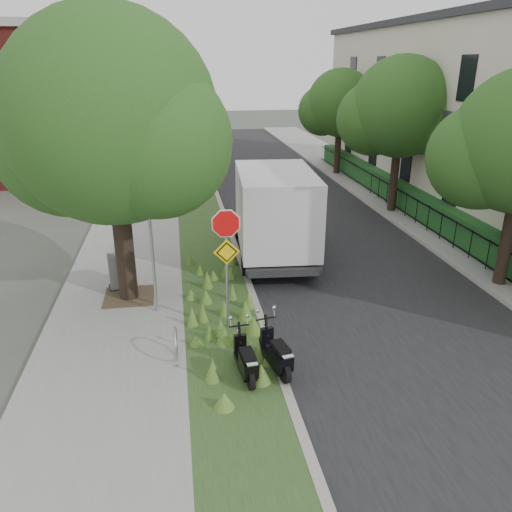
{
  "coord_description": "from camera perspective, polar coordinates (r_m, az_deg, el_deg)",
  "views": [
    {
      "loc": [
        -2.48,
        -10.43,
        6.4
      ],
      "look_at": [
        -0.4,
        2.38,
        1.3
      ],
      "focal_mm": 35.0,
      "sensor_mm": 36.0,
      "label": 1
    }
  ],
  "objects": [
    {
      "name": "terrace_houses",
      "position": [
        24.85,
        25.9,
        14.22
      ],
      "size": [
        7.4,
        26.4,
        8.2
      ],
      "color": "beige",
      "rests_on": "ground"
    },
    {
      "name": "road",
      "position": [
        22.1,
        5.57,
        4.53
      ],
      "size": [
        7.0,
        60.0,
        0.01
      ],
      "primitive_type": "cube",
      "color": "black",
      "rests_on": "ground"
    },
    {
      "name": "sign_assembly",
      "position": [
        11.79,
        -3.4,
        1.2
      ],
      "size": [
        0.94,
        0.08,
        3.22
      ],
      "color": "#A5A8AD",
      "rests_on": "ground"
    },
    {
      "name": "fence_far",
      "position": [
        23.32,
        15.74,
        6.42
      ],
      "size": [
        0.04,
        24.0,
        1.0
      ],
      "color": "black",
      "rests_on": "ground"
    },
    {
      "name": "kerb_near",
      "position": [
        21.48,
        -3.52,
        4.26
      ],
      "size": [
        0.2,
        60.0,
        0.13
      ],
      "primitive_type": "cube",
      "color": "#9E9991",
      "rests_on": "ground"
    },
    {
      "name": "far_tree_c",
      "position": [
        30.09,
        9.47,
        16.52
      ],
      "size": [
        4.37,
        3.89,
        5.93
      ],
      "color": "black",
      "rests_on": "ground"
    },
    {
      "name": "sidewalk_near",
      "position": [
        21.46,
        -13.55,
        3.67
      ],
      "size": [
        3.5,
        60.0,
        0.12
      ],
      "primitive_type": "cube",
      "color": "gray",
      "rests_on": "ground"
    },
    {
      "name": "bare_post",
      "position": [
        12.98,
        -11.88,
        1.72
      ],
      "size": [
        0.08,
        0.08,
        4.0
      ],
      "color": "#A5A8AD",
      "rests_on": "ground"
    },
    {
      "name": "brick_building",
      "position": [
        33.25,
        -22.3,
        16.17
      ],
      "size": [
        9.4,
        10.4,
        8.3
      ],
      "color": "maroon",
      "rests_on": "ground"
    },
    {
      "name": "utility_cabinet",
      "position": [
        15.19,
        -15.17,
        -1.73
      ],
      "size": [
        0.85,
        0.65,
        1.03
      ],
      "color": "#262628",
      "rests_on": "ground"
    },
    {
      "name": "footpath_far",
      "position": [
        23.91,
        17.78,
        5.04
      ],
      "size": [
        3.2,
        60.0,
        0.12
      ],
      "primitive_type": "cube",
      "color": "gray",
      "rests_on": "ground"
    },
    {
      "name": "kerb_far",
      "position": [
        23.2,
        14.01,
        4.96
      ],
      "size": [
        0.2,
        60.0,
        0.13
      ],
      "primitive_type": "cube",
      "color": "#9E9991",
      "rests_on": "ground"
    },
    {
      "name": "scooter_far",
      "position": [
        10.87,
        2.48,
        -11.53
      ],
      "size": [
        0.54,
        1.56,
        0.75
      ],
      "color": "black",
      "rests_on": "ground"
    },
    {
      "name": "box_truck",
      "position": [
        16.92,
        2.01,
        5.43
      ],
      "size": [
        2.71,
        6.02,
        2.66
      ],
      "color": "#262628",
      "rests_on": "ground"
    },
    {
      "name": "ground",
      "position": [
        12.49,
        3.62,
        -9.43
      ],
      "size": [
        120.0,
        120.0,
        0.0
      ],
      "primitive_type": "plane",
      "color": "#4C5147",
      "rests_on": "ground"
    },
    {
      "name": "bike_hoop",
      "position": [
        11.47,
        -9.13,
        -9.83
      ],
      "size": [
        0.06,
        0.78,
        0.77
      ],
      "color": "#A5A8AD",
      "rests_on": "ground"
    },
    {
      "name": "verge",
      "position": [
        21.41,
        -6.19,
        4.11
      ],
      "size": [
        2.0,
        60.0,
        0.12
      ],
      "primitive_type": "cube",
      "color": "#2C431C",
      "rests_on": "ground"
    },
    {
      "name": "far_tree_b",
      "position": [
        22.63,
        16.02,
        15.52
      ],
      "size": [
        4.83,
        4.31,
        6.56
      ],
      "color": "black",
      "rests_on": "ground"
    },
    {
      "name": "hedge_far",
      "position": [
        23.62,
        17.29,
        6.44
      ],
      "size": [
        1.0,
        24.0,
        1.1
      ],
      "primitive_type": "cube",
      "color": "#1B4D1E",
      "rests_on": "footpath_far"
    },
    {
      "name": "street_tree_main",
      "position": [
        13.48,
        -16.45,
        13.81
      ],
      "size": [
        6.21,
        5.54,
        7.66
      ],
      "color": "black",
      "rests_on": "ground"
    },
    {
      "name": "scooter_near",
      "position": [
        10.68,
        -1.1,
        -12.28
      ],
      "size": [
        0.4,
        1.5,
        0.72
      ],
      "color": "black",
      "rests_on": "ground"
    }
  ]
}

